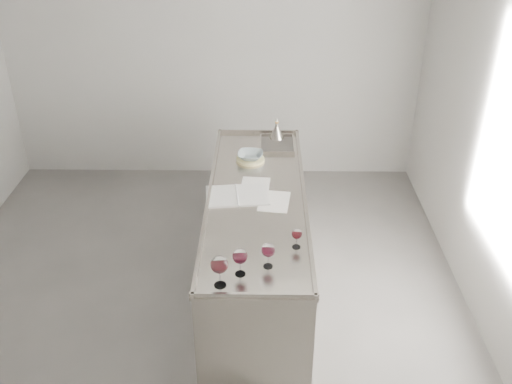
{
  "coord_description": "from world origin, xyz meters",
  "views": [
    {
      "loc": [
        0.55,
        -3.5,
        3.17
      ],
      "look_at": [
        0.5,
        0.22,
        1.02
      ],
      "focal_mm": 40.0,
      "sensor_mm": 36.0,
      "label": 1
    }
  ],
  "objects_px": {
    "notebook": "(237,195)",
    "wine_funnel": "(277,132)",
    "wine_glass_middle": "(240,257)",
    "ceramic_bowl": "(250,156)",
    "wine_glass_small": "(297,234)",
    "wine_glass_right": "(268,251)",
    "counter": "(257,245)",
    "wine_glass_left": "(219,265)"
  },
  "relations": [
    {
      "from": "notebook",
      "to": "ceramic_bowl",
      "type": "height_order",
      "value": "ceramic_bowl"
    },
    {
      "from": "wine_glass_right",
      "to": "notebook",
      "type": "height_order",
      "value": "wine_glass_right"
    },
    {
      "from": "wine_glass_right",
      "to": "wine_glass_middle",
      "type": "bearing_deg",
      "value": -155.27
    },
    {
      "from": "wine_glass_small",
      "to": "ceramic_bowl",
      "type": "xyz_separation_m",
      "value": [
        -0.34,
        1.28,
        -0.06
      ]
    },
    {
      "from": "wine_glass_small",
      "to": "wine_funnel",
      "type": "height_order",
      "value": "wine_funnel"
    },
    {
      "from": "notebook",
      "to": "counter",
      "type": "bearing_deg",
      "value": -4.08
    },
    {
      "from": "notebook",
      "to": "wine_funnel",
      "type": "xyz_separation_m",
      "value": [
        0.32,
        1.09,
        0.06
      ]
    },
    {
      "from": "wine_glass_left",
      "to": "wine_glass_small",
      "type": "xyz_separation_m",
      "value": [
        0.48,
        0.41,
        -0.05
      ]
    },
    {
      "from": "wine_glass_small",
      "to": "wine_funnel",
      "type": "relative_size",
      "value": 0.7
    },
    {
      "from": "wine_glass_small",
      "to": "wine_funnel",
      "type": "xyz_separation_m",
      "value": [
        -0.1,
        1.75,
        -0.04
      ]
    },
    {
      "from": "wine_glass_small",
      "to": "notebook",
      "type": "height_order",
      "value": "wine_glass_small"
    },
    {
      "from": "wine_glass_right",
      "to": "ceramic_bowl",
      "type": "bearing_deg",
      "value": 95.59
    },
    {
      "from": "wine_glass_left",
      "to": "wine_glass_middle",
      "type": "relative_size",
      "value": 1.14
    },
    {
      "from": "wine_glass_left",
      "to": "wine_glass_middle",
      "type": "height_order",
      "value": "wine_glass_left"
    },
    {
      "from": "wine_glass_right",
      "to": "wine_glass_left",
      "type": "bearing_deg",
      "value": -146.8
    },
    {
      "from": "wine_glass_right",
      "to": "notebook",
      "type": "relative_size",
      "value": 0.34
    },
    {
      "from": "wine_glass_middle",
      "to": "wine_glass_right",
      "type": "relative_size",
      "value": 1.08
    },
    {
      "from": "wine_glass_small",
      "to": "counter",
      "type": "bearing_deg",
      "value": 112.18
    },
    {
      "from": "counter",
      "to": "ceramic_bowl",
      "type": "xyz_separation_m",
      "value": [
        -0.06,
        0.61,
        0.51
      ]
    },
    {
      "from": "counter",
      "to": "wine_glass_left",
      "type": "xyz_separation_m",
      "value": [
        -0.21,
        -1.08,
        0.62
      ]
    },
    {
      "from": "notebook",
      "to": "wine_funnel",
      "type": "height_order",
      "value": "wine_funnel"
    },
    {
      "from": "counter",
      "to": "notebook",
      "type": "xyz_separation_m",
      "value": [
        -0.15,
        -0.01,
        0.47
      ]
    },
    {
      "from": "wine_glass_left",
      "to": "notebook",
      "type": "height_order",
      "value": "wine_glass_left"
    },
    {
      "from": "wine_funnel",
      "to": "ceramic_bowl",
      "type": "bearing_deg",
      "value": -116.68
    },
    {
      "from": "counter",
      "to": "wine_glass_small",
      "type": "relative_size",
      "value": 16.74
    },
    {
      "from": "wine_glass_small",
      "to": "notebook",
      "type": "distance_m",
      "value": 0.8
    },
    {
      "from": "wine_glass_middle",
      "to": "wine_glass_right",
      "type": "bearing_deg",
      "value": 24.73
    },
    {
      "from": "wine_glass_small",
      "to": "ceramic_bowl",
      "type": "distance_m",
      "value": 1.33
    },
    {
      "from": "notebook",
      "to": "wine_funnel",
      "type": "bearing_deg",
      "value": 66.99
    },
    {
      "from": "wine_glass_middle",
      "to": "notebook",
      "type": "distance_m",
      "value": 0.97
    },
    {
      "from": "wine_glass_left",
      "to": "wine_funnel",
      "type": "bearing_deg",
      "value": 79.96
    },
    {
      "from": "wine_glass_middle",
      "to": "notebook",
      "type": "height_order",
      "value": "wine_glass_middle"
    },
    {
      "from": "wine_glass_middle",
      "to": "ceramic_bowl",
      "type": "bearing_deg",
      "value": 89.0
    },
    {
      "from": "counter",
      "to": "notebook",
      "type": "bearing_deg",
      "value": -177.71
    },
    {
      "from": "notebook",
      "to": "ceramic_bowl",
      "type": "distance_m",
      "value": 0.62
    },
    {
      "from": "wine_glass_middle",
      "to": "counter",
      "type": "bearing_deg",
      "value": 84.69
    },
    {
      "from": "counter",
      "to": "wine_glass_small",
      "type": "distance_m",
      "value": 0.92
    },
    {
      "from": "notebook",
      "to": "ceramic_bowl",
      "type": "xyz_separation_m",
      "value": [
        0.09,
        0.62,
        0.04
      ]
    },
    {
      "from": "counter",
      "to": "notebook",
      "type": "relative_size",
      "value": 4.73
    },
    {
      "from": "wine_funnel",
      "to": "counter",
      "type": "bearing_deg",
      "value": -99.13
    },
    {
      "from": "wine_glass_small",
      "to": "notebook",
      "type": "xyz_separation_m",
      "value": [
        -0.43,
        0.67,
        -0.1
      ]
    },
    {
      "from": "wine_glass_small",
      "to": "wine_funnel",
      "type": "bearing_deg",
      "value": 93.31
    }
  ]
}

